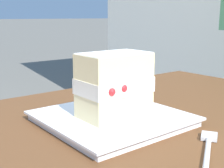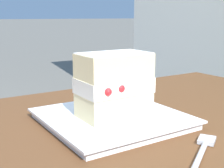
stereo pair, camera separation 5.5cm
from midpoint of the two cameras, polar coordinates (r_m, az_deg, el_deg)
The scene contains 3 objects.
dessert_plate at distance 0.56m, azimuth 2.79°, elevation -6.35°, with size 0.23×0.23×0.02m.
cake_slice at distance 0.54m, azimuth 3.25°, elevation -0.18°, with size 0.12×0.09×0.11m.
dessert_fork at distance 0.46m, azimuth 19.19°, elevation -12.18°, with size 0.15×0.10×0.01m.
Camera 2 is at (-0.11, -0.29, 0.87)m, focal length 50.20 mm.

